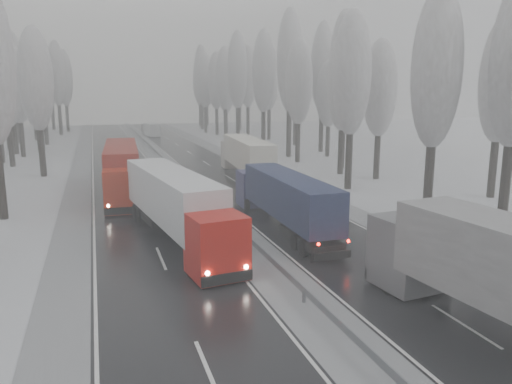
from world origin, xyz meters
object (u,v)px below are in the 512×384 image
truck_blue_box (283,196)px  truck_red_red (122,167)px  box_truck_distant (151,130)px  truck_cream_box (245,155)px  truck_red_white (177,203)px

truck_blue_box → truck_red_red: size_ratio=0.85×
truck_blue_box → box_truck_distant: truck_blue_box is taller
truck_blue_box → truck_cream_box: 20.64m
truck_red_white → truck_red_red: size_ratio=0.97×
truck_blue_box → truck_red_red: truck_red_red is taller
truck_cream_box → box_truck_distant: size_ratio=2.26×
truck_blue_box → truck_red_white: size_ratio=0.89×
truck_red_white → truck_red_red: 15.80m
box_truck_distant → truck_cream_box: bearing=-93.3°
truck_red_white → box_truck_distant: bearing=77.3°
truck_blue_box → truck_red_white: truck_red_white is taller
truck_red_white → truck_red_red: (-2.40, 15.62, 0.10)m
truck_red_white → truck_blue_box: bearing=0.4°
box_truck_distant → truck_blue_box: bearing=-97.2°
truck_red_red → box_truck_distant: bearing=84.6°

